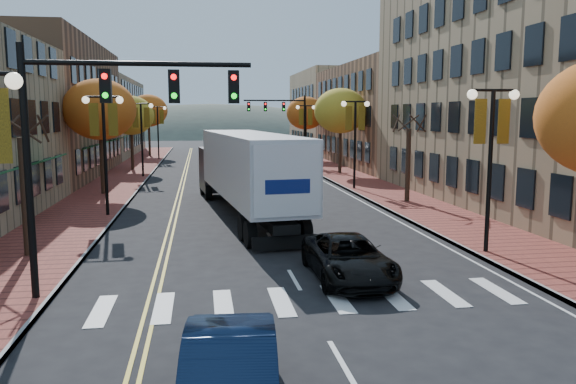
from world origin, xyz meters
name	(u,v)px	position (x,y,z in m)	size (l,w,h in m)	color
ground	(321,327)	(0.00, 0.00, 0.00)	(200.00, 200.00, 0.00)	black
sidewalk_left	(122,179)	(-9.00, 32.50, 0.07)	(4.00, 85.00, 0.15)	brown
sidewalk_right	(344,176)	(9.00, 32.50, 0.07)	(4.00, 85.00, 0.15)	brown
building_left_mid	(23,110)	(-17.00, 36.00, 5.50)	(12.00, 24.00, 11.00)	brown
building_left_far	(85,118)	(-17.00, 61.00, 4.75)	(12.00, 26.00, 9.50)	#9E8966
building_right_mid	(412,116)	(18.50, 42.00, 5.00)	(15.00, 24.00, 10.00)	brown
building_right_far	(354,112)	(18.50, 64.00, 5.50)	(15.00, 20.00, 11.00)	#9E8966
tree_left_a	(25,197)	(-9.00, 8.00, 2.25)	(0.28, 0.28, 4.20)	#382619
tree_left_b	(100,110)	(-9.00, 24.00, 5.45)	(4.48, 4.48, 7.21)	#382619
tree_left_c	(131,115)	(-9.00, 40.00, 5.05)	(4.16, 4.16, 6.69)	#382619
tree_left_d	(148,111)	(-9.00, 58.00, 5.60)	(4.61, 4.61, 7.42)	#382619
tree_right_b	(408,165)	(9.00, 18.00, 2.25)	(0.28, 0.28, 4.20)	#382619
tree_right_c	(341,111)	(9.00, 34.00, 5.45)	(4.48, 4.48, 7.21)	#382619
tree_right_d	(306,113)	(9.00, 50.00, 5.29)	(4.35, 4.35, 7.00)	#382619
lamp_left_b	(104,132)	(-7.50, 16.00, 4.29)	(1.96, 0.36, 6.05)	black
lamp_left_c	(141,125)	(-7.50, 34.00, 4.29)	(1.96, 0.36, 6.05)	black
lamp_left_d	(158,122)	(-7.50, 52.00, 4.29)	(1.96, 0.36, 6.05)	black
lamp_right_a	(491,138)	(7.50, 6.00, 4.29)	(1.96, 0.36, 6.05)	black
lamp_right_b	(355,127)	(7.50, 24.00, 4.29)	(1.96, 0.36, 6.05)	black
lamp_right_c	(306,123)	(7.50, 42.00, 4.29)	(1.96, 0.36, 6.05)	black
traffic_mast_near	(100,123)	(-5.48, 3.00, 4.92)	(6.10, 0.35, 7.00)	black
traffic_mast_far	(285,117)	(5.48, 42.00, 4.92)	(6.10, 0.34, 7.00)	black
semi_truck	(244,168)	(-0.65, 15.43, 2.48)	(4.60, 17.15, 4.24)	black
navy_sedan	(230,378)	(-2.42, -3.87, 0.75)	(1.59, 4.55, 1.50)	#0D1934
black_suv	(348,258)	(1.70, 3.83, 0.68)	(2.25, 4.88, 1.35)	black
car_far_white	(217,153)	(-0.99, 52.53, 0.78)	(1.84, 4.57, 1.56)	silver
car_far_silver	(235,147)	(1.77, 63.70, 0.74)	(2.07, 5.10, 1.48)	#ABACB3
car_far_oncoming	(233,145)	(1.84, 69.29, 0.76)	(1.62, 4.64, 1.53)	#98979E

